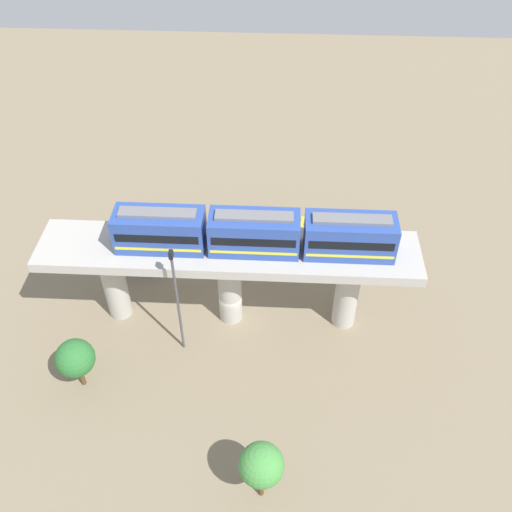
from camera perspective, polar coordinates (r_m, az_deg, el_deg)
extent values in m
plane|color=#84755B|center=(47.87, -2.53, -6.09)|extent=(120.00, 120.00, 0.00)
cylinder|color=#B7B2AA|center=(45.44, 9.21, -3.59)|extent=(1.90, 1.90, 7.08)
cylinder|color=#B7B2AA|center=(45.24, -2.67, -3.18)|extent=(1.90, 1.90, 7.08)
cylinder|color=#B7B2AA|center=(46.95, -14.15, -2.66)|extent=(1.90, 1.90, 7.08)
cube|color=#B7B2AA|center=(42.46, -2.84, 0.47)|extent=(5.20, 28.85, 0.80)
cube|color=#2D4CA5|center=(41.36, 9.49, 1.95)|extent=(2.60, 6.60, 3.00)
cube|color=black|center=(41.20, 9.52, 2.21)|extent=(2.64, 6.07, 0.70)
cube|color=yellow|center=(41.85, 9.37, 1.19)|extent=(2.64, 6.34, 0.24)
cube|color=slate|center=(40.32, 9.75, 3.68)|extent=(1.10, 5.61, 0.24)
cube|color=#2D4CA5|center=(41.06, -0.18, 2.31)|extent=(2.60, 6.60, 3.00)
cube|color=black|center=(40.90, -0.18, 2.58)|extent=(2.64, 6.07, 0.70)
cube|color=yellow|center=(41.56, -0.18, 1.53)|extent=(2.64, 6.34, 0.24)
cube|color=slate|center=(40.02, -0.19, 4.06)|extent=(1.10, 5.61, 0.24)
cube|color=#2D4CA5|center=(41.93, -9.72, 2.60)|extent=(2.60, 6.60, 3.00)
cube|color=black|center=(41.77, -9.76, 2.86)|extent=(2.64, 6.07, 0.70)
cube|color=yellow|center=(42.42, -9.60, 1.84)|extent=(2.64, 6.34, 0.24)
cube|color=slate|center=(40.91, -9.98, 4.32)|extent=(1.10, 5.61, 0.24)
cube|color=#B2B5BA|center=(54.06, -2.14, 1.82)|extent=(2.22, 4.36, 1.00)
cube|color=black|center=(53.50, -2.32, 2.53)|extent=(1.87, 2.46, 0.76)
cube|color=#284CB7|center=(52.80, -11.43, -0.45)|extent=(2.23, 4.37, 1.00)
cube|color=black|center=(52.24, -11.72, 0.25)|extent=(1.87, 2.46, 0.76)
cube|color=yellow|center=(55.50, 6.67, 2.81)|extent=(2.32, 4.39, 1.00)
cube|color=black|center=(54.92, 6.58, 3.51)|extent=(1.92, 2.49, 0.76)
cylinder|color=brown|center=(38.32, 0.53, -21.95)|extent=(0.36, 0.36, 3.13)
sphere|color=#479342|center=(36.20, 0.55, -20.41)|extent=(2.82, 2.82, 2.82)
cylinder|color=brown|center=(44.77, -17.32, -11.35)|extent=(0.36, 0.36, 2.37)
sphere|color=#2D7233|center=(43.23, -17.86, -9.83)|extent=(2.87, 2.87, 2.87)
cylinder|color=#4C4C51|center=(42.39, -7.89, -5.01)|extent=(0.20, 0.20, 9.88)
cube|color=black|center=(38.66, -8.62, 0.14)|extent=(0.44, 0.28, 0.60)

